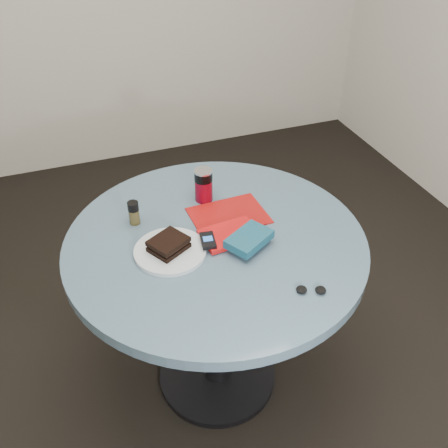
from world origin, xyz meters
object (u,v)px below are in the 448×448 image
object	(u,v)px
table	(216,274)
plate	(170,251)
red_book	(230,235)
mp3_player	(208,240)
headphones	(311,290)
sandwich	(169,244)
magazine	(229,215)
novel	(249,239)
pepper_grinder	(134,213)
soda_can	(204,185)

from	to	relation	value
table	plate	bearing A→B (deg)	-171.97
red_book	mp3_player	size ratio (longest dim) A/B	2.22
table	red_book	distance (m)	0.18
headphones	plate	bearing A→B (deg)	137.48
sandwich	magazine	distance (m)	0.28
novel	table	bearing A→B (deg)	105.19
plate	pepper_grinder	xyz separation A→B (m)	(-0.07, 0.19, 0.04)
sandwich	headphones	xyz separation A→B (m)	(0.34, -0.31, -0.03)
sandwich	mp3_player	distance (m)	0.13
novel	headphones	world-z (taller)	novel
pepper_grinder	soda_can	bearing A→B (deg)	11.71
plate	magazine	world-z (taller)	plate
mp3_player	table	bearing A→B (deg)	42.80
pepper_grinder	headphones	size ratio (longest dim) A/B	0.92
plate	soda_can	world-z (taller)	soda_can
magazine	red_book	xyz separation A→B (m)	(-0.04, -0.11, 0.01)
pepper_grinder	magazine	bearing A→B (deg)	-12.84
plate	headphones	size ratio (longest dim) A/B	2.48
plate	red_book	distance (m)	0.21
sandwich	soda_can	xyz separation A→B (m)	(0.20, 0.25, 0.03)
table	magazine	xyz separation A→B (m)	(0.08, 0.10, 0.17)
magazine	mp3_player	world-z (taller)	mp3_player
sandwich	mp3_player	bearing A→B (deg)	-6.95
red_book	novel	bearing A→B (deg)	-65.87
magazine	headphones	xyz separation A→B (m)	(0.09, -0.43, 0.01)
novel	mp3_player	size ratio (longest dim) A/B	1.75
mp3_player	red_book	bearing A→B (deg)	13.99
magazine	mp3_player	size ratio (longest dim) A/B	3.06
plate	headphones	xyz separation A→B (m)	(0.34, -0.31, 0.00)
headphones	soda_can	bearing A→B (deg)	104.31
pepper_grinder	mp3_player	bearing A→B (deg)	-46.72
pepper_grinder	novel	xyz separation A→B (m)	(0.32, -0.25, -0.01)
red_book	novel	xyz separation A→B (m)	(0.04, -0.07, 0.02)
magazine	headphones	distance (m)	0.44
mp3_player	sandwich	bearing A→B (deg)	173.05
table	red_book	world-z (taller)	red_book
magazine	red_book	distance (m)	0.12
magazine	red_book	world-z (taller)	red_book
pepper_grinder	headphones	bearing A→B (deg)	-50.87
table	mp3_player	size ratio (longest dim) A/B	11.85
soda_can	novel	bearing A→B (deg)	-80.79
magazine	novel	world-z (taller)	novel
red_book	mp3_player	bearing A→B (deg)	-171.99
plate	red_book	bearing A→B (deg)	2.32
soda_can	pepper_grinder	distance (m)	0.27
novel	soda_can	bearing A→B (deg)	68.62
magazine	novel	bearing A→B (deg)	-91.68
soda_can	red_book	distance (m)	0.25
plate	table	bearing A→B (deg)	8.03
table	mp3_player	distance (m)	0.20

